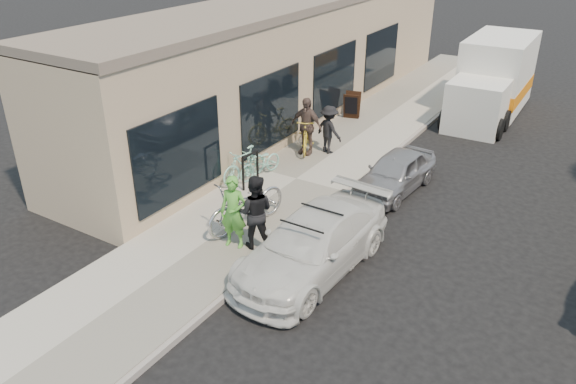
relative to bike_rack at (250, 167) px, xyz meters
The scene contains 17 objects.
ground 3.48m from the bike_rack, 34.61° to the right, with size 120.00×120.00×0.00m, color black.
sidewalk 1.49m from the bike_rack, 53.20° to the left, with size 3.00×34.00×0.15m, color #A39F92.
curb 2.66m from the bike_rack, 24.46° to the left, with size 0.12×34.00×0.13m, color gray.
storefront 6.68m from the bike_rack, 111.95° to the left, with size 3.60×20.00×4.22m.
bike_rack is the anchor object (origin of this frame).
sandwich_board 6.52m from the bike_rack, 91.64° to the left, with size 0.69×0.69×0.91m.
sedan_white 4.04m from the bike_rack, 35.77° to the right, with size 2.03×4.43×1.30m.
sedan_silver 3.91m from the bike_rack, 32.58° to the left, with size 1.26×3.13×1.07m, color gray.
moving_truck 10.84m from the bike_rack, 69.65° to the left, with size 2.22×5.66×2.76m.
tandem_bike 2.19m from the bike_rack, 56.43° to the right, with size 0.80×2.28×1.20m, color #B4B4B6.
woman_rider 3.03m from the bike_rack, 61.28° to the right, with size 0.61×0.40×1.67m, color #51A637.
man_standing 3.06m from the bike_rack, 52.45° to the right, with size 0.83×0.65×1.71m, color black.
cruiser_bike_a 0.40m from the bike_rack, 150.23° to the left, with size 0.45×1.60×0.96m, color #91D8C2.
cruiser_bike_b 0.70m from the bike_rack, 101.27° to the left, with size 0.54×1.56×0.82m, color #91D8C2.
cruiser_bike_c 3.03m from the bike_rack, 90.69° to the left, with size 0.52×1.83×1.10m, color gold.
bystander_a 3.29m from the bike_rack, 78.67° to the left, with size 0.96×0.55×1.48m, color black.
bystander_b 2.82m from the bike_rack, 88.17° to the left, with size 1.04×0.43×1.77m, color brown.
Camera 1 is at (5.32, -9.15, 6.85)m, focal length 35.00 mm.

